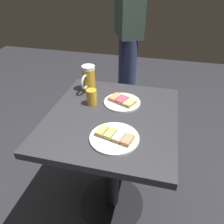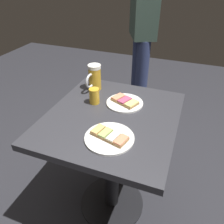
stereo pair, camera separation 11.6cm
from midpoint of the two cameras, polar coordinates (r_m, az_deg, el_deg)
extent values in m
plane|color=#28282D|center=(1.72, 2.08, -22.22)|extent=(6.00, 6.00, 0.00)
cylinder|color=black|center=(1.72, 2.09, -22.08)|extent=(0.44, 0.44, 0.01)
cylinder|color=black|center=(1.42, 2.40, -13.66)|extent=(0.09, 0.09, 0.73)
cube|color=#333338|center=(1.18, 2.81, -1.63)|extent=(0.67, 0.74, 0.04)
cylinder|color=white|center=(1.27, 5.88, 2.24)|extent=(0.21, 0.21, 0.01)
cube|color=#9E7547|center=(1.24, 7.71, 1.81)|extent=(0.08, 0.09, 0.01)
cube|color=#EFE07A|center=(1.23, 7.74, 2.20)|extent=(0.07, 0.09, 0.01)
cube|color=#9E7547|center=(1.26, 5.91, 2.66)|extent=(0.08, 0.09, 0.01)
cube|color=#BC4C70|center=(1.26, 5.94, 3.05)|extent=(0.07, 0.09, 0.01)
cube|color=#9E7547|center=(1.29, 4.19, 3.48)|extent=(0.08, 0.09, 0.01)
cube|color=#EA8E66|center=(1.29, 4.21, 3.87)|extent=(0.07, 0.09, 0.01)
cylinder|color=white|center=(1.02, 2.61, -6.75)|extent=(0.23, 0.23, 0.01)
cube|color=#9E7547|center=(1.04, -0.39, -4.94)|extent=(0.06, 0.08, 0.01)
cube|color=#E5B266|center=(1.03, -0.39, -4.51)|extent=(0.05, 0.08, 0.01)
cube|color=#9E7547|center=(1.02, 1.60, -5.83)|extent=(0.06, 0.08, 0.01)
cube|color=#ADC66B|center=(1.01, 1.61, -5.39)|extent=(0.05, 0.08, 0.01)
cube|color=#9E7547|center=(1.00, 3.67, -6.74)|extent=(0.06, 0.08, 0.01)
cube|color=white|center=(1.00, 3.69, -6.30)|extent=(0.05, 0.08, 0.01)
cube|color=#9E7547|center=(0.99, 5.81, -7.66)|extent=(0.06, 0.08, 0.01)
cube|color=#EA8E66|center=(0.98, 5.84, -7.23)|extent=(0.05, 0.08, 0.01)
cylinder|color=gold|center=(1.40, -2.04, 8.46)|extent=(0.08, 0.08, 0.14)
cylinder|color=white|center=(1.36, -2.11, 11.48)|extent=(0.08, 0.08, 0.02)
torus|color=silver|center=(1.35, -3.15, 7.91)|extent=(0.03, 0.09, 0.09)
cylinder|color=gold|center=(1.25, -1.92, 4.05)|extent=(0.06, 0.06, 0.09)
cylinder|color=navy|center=(2.07, 8.89, 5.41)|extent=(0.11, 0.11, 0.91)
cylinder|color=navy|center=(2.26, 7.82, 8.07)|extent=(0.11, 0.11, 0.91)
camera|label=1|loc=(0.06, -87.14, 1.92)|focal=35.70mm
camera|label=2|loc=(0.06, 92.86, -1.92)|focal=35.70mm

